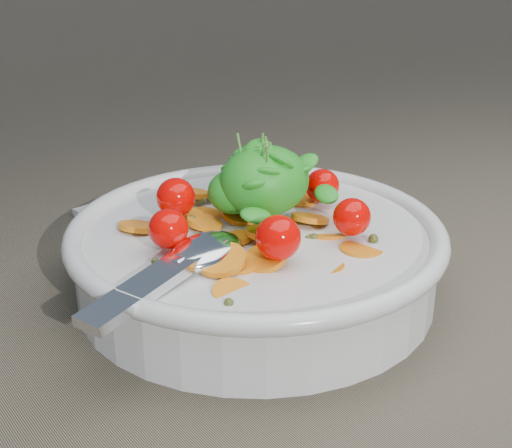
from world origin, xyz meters
TOP-DOWN VIEW (x-y plane):
  - ground at (0.00, 0.00)m, footprint 6.00×6.00m
  - bowl at (-0.01, 0.02)m, footprint 0.29×0.27m
  - napkin at (0.04, 0.18)m, footprint 0.19×0.17m

SIDE VIEW (x-z plane):
  - ground at x=0.00m, z-range 0.00..0.00m
  - napkin at x=0.04m, z-range 0.00..0.01m
  - bowl at x=-0.01m, z-range -0.03..0.09m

